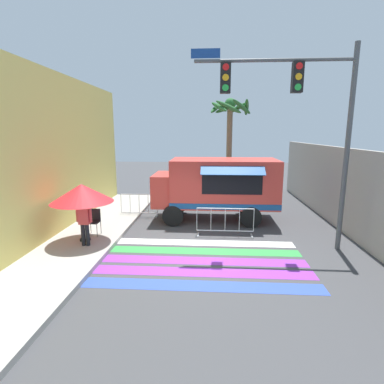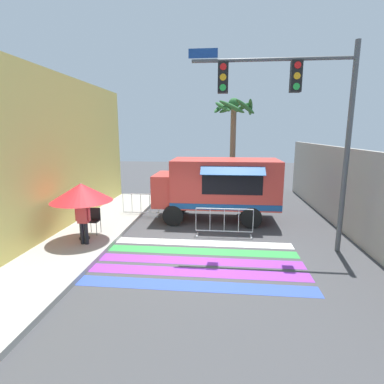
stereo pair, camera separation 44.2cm
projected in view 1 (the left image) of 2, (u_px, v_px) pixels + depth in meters
ground_plane at (202, 250)px, 10.01m from camera, size 60.00×60.00×0.00m
sidewalk_left at (51, 244)px, 10.32m from camera, size 4.40×16.00×0.15m
building_left_facade at (34, 158)px, 9.76m from camera, size 0.25×16.00×6.05m
concrete_wall_right at (339, 188)px, 12.28m from camera, size 0.20×16.00×3.26m
crosswalk_painted at (201, 261)px, 9.14m from camera, size 6.40×3.60×0.01m
food_truck at (215, 184)px, 13.16m from camera, size 5.36×2.74×2.71m
traffic_signal_pole at (299, 106)px, 9.30m from camera, size 5.04×0.29×6.51m
patio_umbrella at (82, 193)px, 10.11m from camera, size 2.09×2.09×2.00m
folding_chair at (94, 219)px, 10.96m from camera, size 0.41×0.41×0.95m
vendor_person at (84, 220)px, 9.81m from camera, size 0.53×0.21×1.57m
barricade_front at (225, 222)px, 11.26m from camera, size 2.16×0.44×1.08m
barricade_side at (139, 206)px, 13.80m from camera, size 1.71×0.44×1.08m
palm_tree at (230, 125)px, 16.62m from camera, size 2.39×2.31×5.70m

